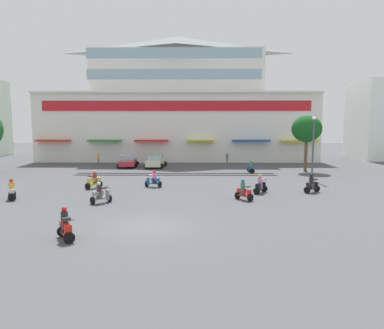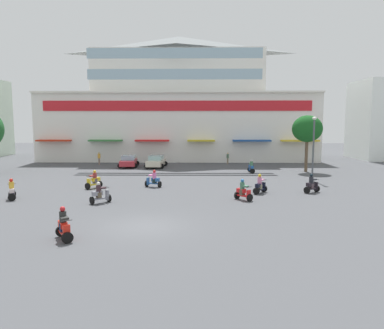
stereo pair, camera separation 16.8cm
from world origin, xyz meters
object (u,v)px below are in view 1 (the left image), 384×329
at_px(scooter_rider_2, 260,185).
at_px(scooter_rider_9, 94,181).
at_px(parked_car_1, 156,161).
at_px(scooter_rider_4, 244,192).
at_px(parked_car_0, 128,161).
at_px(plaza_tree_1, 307,129).
at_px(scooter_rider_1, 65,227).
at_px(scooter_rider_5, 154,180).
at_px(scooter_rider_6, 251,167).
at_px(scooter_rider_0, 312,185).
at_px(streetlamp_near, 313,143).
at_px(pedestrian_0, 98,158).
at_px(scooter_rider_8, 12,191).
at_px(scooter_rider_7, 101,194).
at_px(pedestrian_1, 227,158).

distance_m(scooter_rider_2, scooter_rider_9, 13.56).
height_order(parked_car_1, scooter_rider_4, scooter_rider_4).
bearing_deg(parked_car_0, scooter_rider_4, -58.10).
height_order(plaza_tree_1, scooter_rider_1, plaza_tree_1).
distance_m(parked_car_1, scooter_rider_5, 13.51).
bearing_deg(scooter_rider_6, scooter_rider_0, -74.84).
distance_m(scooter_rider_0, scooter_rider_9, 17.55).
xyz_separation_m(scooter_rider_2, scooter_rider_6, (1.04, 11.44, -0.01)).
bearing_deg(streetlamp_near, scooter_rider_0, -108.00).
relative_size(scooter_rider_5, scooter_rider_6, 0.97).
height_order(parked_car_0, scooter_rider_4, scooter_rider_4).
height_order(scooter_rider_4, pedestrian_0, pedestrian_0).
xyz_separation_m(scooter_rider_0, scooter_rider_2, (-4.06, -0.29, -0.00)).
bearing_deg(plaza_tree_1, scooter_rider_9, -153.54).
bearing_deg(parked_car_0, plaza_tree_1, -11.14).
relative_size(scooter_rider_4, scooter_rider_6, 0.98).
height_order(scooter_rider_1, streetlamp_near, streetlamp_near).
height_order(plaza_tree_1, scooter_rider_0, plaza_tree_1).
xyz_separation_m(scooter_rider_6, pedestrian_0, (-18.56, 7.10, 0.34)).
distance_m(plaza_tree_1, scooter_rider_4, 17.62).
distance_m(plaza_tree_1, pedestrian_0, 25.79).
bearing_deg(parked_car_0, pedestrian_0, 152.13).
relative_size(scooter_rider_6, streetlamp_near, 0.26).
height_order(plaza_tree_1, scooter_rider_9, plaza_tree_1).
relative_size(scooter_rider_2, scooter_rider_5, 1.04).
distance_m(scooter_rider_8, pedestrian_0, 20.96).
distance_m(parked_car_0, scooter_rider_7, 19.93).
distance_m(parked_car_0, scooter_rider_6, 15.11).
bearing_deg(scooter_rider_1, scooter_rider_8, 128.64).
xyz_separation_m(scooter_rider_9, pedestrian_0, (-4.11, 16.54, 0.31)).
xyz_separation_m(scooter_rider_2, scooter_rider_8, (-18.00, -2.41, 0.00)).
height_order(parked_car_0, scooter_rider_6, scooter_rider_6).
xyz_separation_m(scooter_rider_7, pedestrian_0, (-6.13, 22.09, 0.32)).
bearing_deg(scooter_rider_8, parked_car_1, 66.12).
xyz_separation_m(parked_car_1, scooter_rider_2, (9.84, -16.01, -0.13)).
bearing_deg(scooter_rider_1, parked_car_1, 87.52).
height_order(parked_car_0, scooter_rider_0, scooter_rider_0).
distance_m(scooter_rider_9, streetlamp_near, 19.96).
bearing_deg(pedestrian_1, scooter_rider_6, -76.57).
bearing_deg(scooter_rider_8, scooter_rider_6, 36.04).
bearing_deg(plaza_tree_1, parked_car_0, 168.86).
distance_m(scooter_rider_1, pedestrian_0, 30.39).
bearing_deg(scooter_rider_7, streetlamp_near, 28.94).
distance_m(scooter_rider_1, scooter_rider_6, 25.60).
bearing_deg(streetlamp_near, parked_car_0, 151.83).
bearing_deg(pedestrian_1, scooter_rider_4, -91.98).
height_order(scooter_rider_8, pedestrian_1, pedestrian_1).
bearing_deg(scooter_rider_7, scooter_rider_0, 13.99).
xyz_separation_m(scooter_rider_6, scooter_rider_7, (-12.43, -14.99, 0.02)).
xyz_separation_m(scooter_rider_1, streetlamp_near, (16.93, 17.16, 2.89)).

